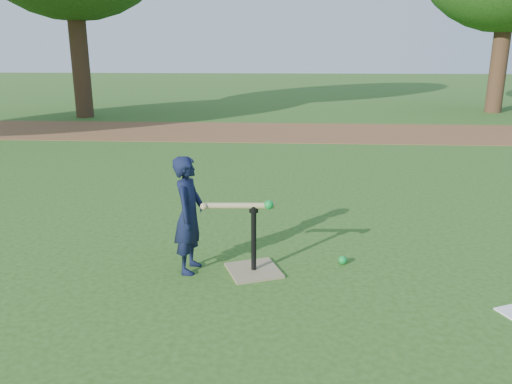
{
  "coord_description": "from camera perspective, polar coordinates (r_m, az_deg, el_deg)",
  "views": [
    {
      "loc": [
        0.03,
        -4.44,
        1.89
      ],
      "look_at": [
        -0.26,
        -0.09,
        0.65
      ],
      "focal_mm": 35.0,
      "sensor_mm": 36.0,
      "label": 1
    }
  ],
  "objects": [
    {
      "name": "ground",
      "position": [
        4.83,
        3.2,
        -7.21
      ],
      "size": [
        80.0,
        80.0,
        0.0
      ],
      "primitive_type": "plane",
      "color": "#285116",
      "rests_on": "ground"
    },
    {
      "name": "dirt_strip",
      "position": [
        12.09,
        3.65,
        6.85
      ],
      "size": [
        24.0,
        3.0,
        0.01
      ],
      "primitive_type": "cube",
      "color": "brown",
      "rests_on": "ground"
    },
    {
      "name": "child",
      "position": [
        4.37,
        -7.67,
        -2.6
      ],
      "size": [
        0.29,
        0.4,
        1.04
      ],
      "primitive_type": "imported",
      "rotation": [
        0.0,
        0.0,
        1.47
      ],
      "color": "black",
      "rests_on": "ground"
    },
    {
      "name": "wiffle_ball_ground",
      "position": [
        4.68,
        9.88,
        -7.67
      ],
      "size": [
        0.08,
        0.08,
        0.08
      ],
      "primitive_type": "sphere",
      "color": "#0C8E2F",
      "rests_on": "ground"
    },
    {
      "name": "batting_tee",
      "position": [
        4.44,
        -0.26,
        -7.78
      ],
      "size": [
        0.56,
        0.56,
        0.61
      ],
      "color": "#8C7E58",
      "rests_on": "ground"
    },
    {
      "name": "swing_action",
      "position": [
        4.23,
        -1.64,
        -1.56
      ],
      "size": [
        0.63,
        0.14,
        0.1
      ],
      "color": "tan",
      "rests_on": "ground"
    }
  ]
}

